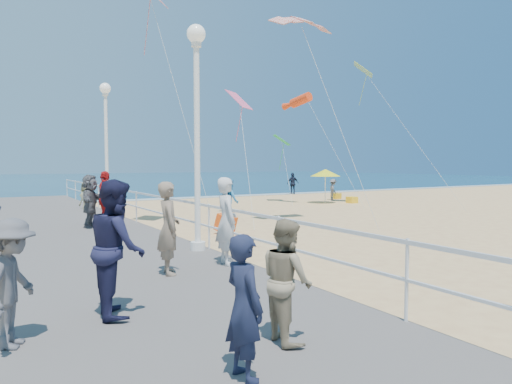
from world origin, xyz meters
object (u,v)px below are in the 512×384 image
lamp_post_far (106,134)px  beach_chair_right (336,196)px  spectator_0 (244,307)px  lamp_post_mid (197,113)px  spectator_1 (287,280)px  woman_holding_toddler (227,221)px  box_kite (226,225)px  spectator_5 (90,201)px  toddler_held (229,200)px  beach_walker_c (86,200)px  spectator_3 (105,199)px  beach_walker_b (293,183)px  spectator_7 (117,247)px  beach_umbrella (325,173)px  spectator_2 (12,283)px  beach_chair_left (352,200)px  beach_walker_a (333,190)px  spectator_6 (169,228)px

lamp_post_far → beach_chair_right: size_ratio=9.67×
spectator_0 → beach_chair_right: spectator_0 is taller
lamp_post_mid → spectator_1: lamp_post_mid is taller
lamp_post_mid → woman_holding_toddler: (-0.14, -1.75, -2.36)m
lamp_post_mid → box_kite: 6.13m
spectator_1 → spectator_5: size_ratio=0.83×
toddler_held → beach_walker_c: 13.47m
spectator_3 → beach_walker_b: bearing=-25.3°
spectator_7 → beach_walker_b: (20.12, 23.71, -0.46)m
toddler_held → beach_umbrella: bearing=-36.6°
spectator_1 → spectator_0: bearing=130.8°
spectator_7 → box_kite: (5.80, 7.94, -1.03)m
lamp_post_mid → spectator_0: bearing=-110.2°
spectator_2 → lamp_post_far: bearing=7.2°
spectator_2 → box_kite: 11.07m
spectator_2 → spectator_7: (1.30, 0.52, 0.20)m
box_kite → beach_umbrella: size_ratio=0.28×
spectator_0 → beach_chair_left: size_ratio=2.56×
beach_chair_right → spectator_0: bearing=-133.0°
spectator_0 → beach_walker_a: spectator_0 is taller
spectator_3 → beach_chair_right: (18.05, 9.35, -1.12)m
beach_walker_c → spectator_6: bearing=-29.7°
beach_chair_right → spectator_7: bearing=-137.5°
toddler_held → spectator_6: 1.55m
lamp_post_far → beach_walker_c: 4.02m
spectator_2 → beach_umbrella: beach_umbrella is taller
lamp_post_mid → lamp_post_far: size_ratio=1.00×
spectator_0 → spectator_7: (-0.55, 2.54, 0.23)m
spectator_2 → beach_walker_c: size_ratio=0.88×
spectator_3 → spectator_1: bearing=-156.7°
spectator_5 → spectator_6: 7.40m
spectator_6 → beach_chair_left: bearing=-41.6°
spectator_0 → box_kite: (5.24, 10.47, -0.80)m
spectator_6 → spectator_7: size_ratio=0.94×
beach_walker_a → box_kite: bearing=151.9°
beach_walker_c → beach_umbrella: (14.35, 0.29, 1.08)m
lamp_post_far → box_kite: size_ratio=8.87×
lamp_post_far → beach_walker_a: (16.09, 4.71, -2.94)m
beach_walker_c → beach_chair_right: bearing=73.9°
toddler_held → beach_walker_c: size_ratio=0.55×
spectator_6 → beach_walker_c: bearing=5.7°
beach_walker_c → box_kite: beach_walker_c is taller
box_kite → beach_chair_right: size_ratio=1.09×
beach_umbrella → beach_walker_a: bearing=38.1°
beach_chair_left → beach_chair_right: size_ratio=1.00×
beach_umbrella → beach_walker_c: bearing=-178.9°
spectator_7 → box_kite: bearing=-27.9°
lamp_post_mid → spectator_6: lamp_post_mid is taller
lamp_post_mid → spectator_0: (-2.31, -6.27, -2.56)m
beach_walker_b → spectator_0: bearing=62.4°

